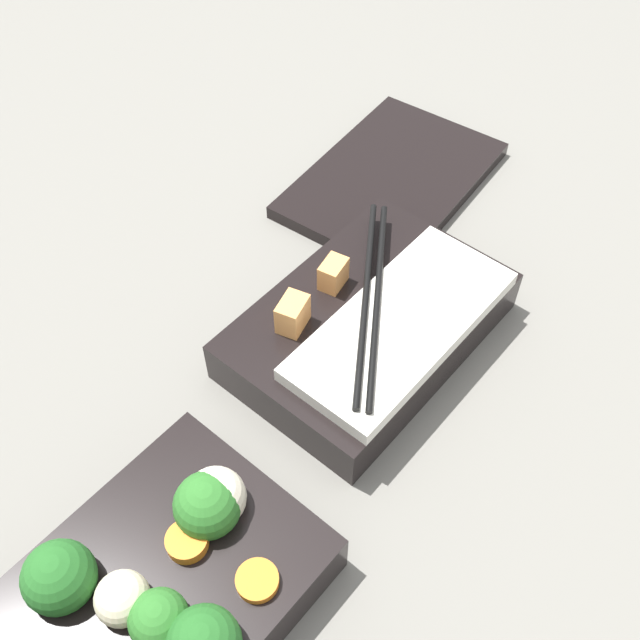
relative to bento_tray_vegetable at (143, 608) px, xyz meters
The scene contains 4 objects.
ground_plane 0.15m from the bento_tray_vegetable, 11.80° to the left, with size 3.00×3.00×0.00m, color slate.
bento_tray_vegetable is the anchor object (origin of this frame).
bento_tray_rice 0.26m from the bento_tray_vegetable, ahead, with size 0.21×0.14×0.06m.
bento_lid 0.44m from the bento_tray_vegetable, 17.43° to the left, with size 0.21×0.14×0.01m, color black.
Camera 1 is at (-0.18, -0.20, 0.47)m, focal length 42.00 mm.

